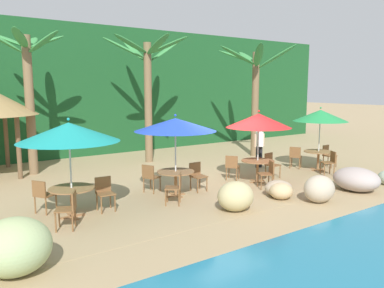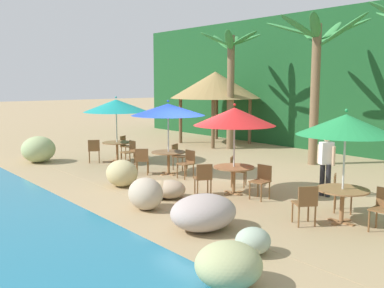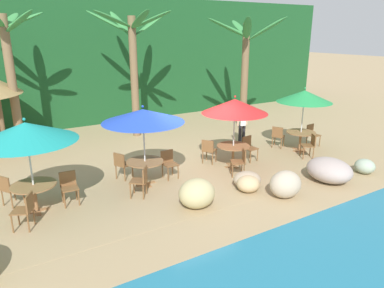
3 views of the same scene
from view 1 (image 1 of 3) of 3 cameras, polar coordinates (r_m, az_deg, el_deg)
name	(u,v)px [view 1 (image 1 of 3)]	position (r m, az deg, el deg)	size (l,w,h in m)	color
ground_plane	(218,187)	(12.43, 3.85, -6.35)	(120.00, 120.00, 0.00)	tan
terrace_deck	(218,187)	(12.43, 3.85, -6.34)	(18.00, 5.20, 0.01)	tan
foliage_backdrop	(106,91)	(19.86, -12.64, 7.73)	(28.00, 2.40, 6.00)	#194C23
rock_seawall	(307,191)	(10.96, 16.67, -6.68)	(16.38, 3.21, 0.98)	#BBA990
umbrella_teal	(69,132)	(9.62, -17.80, 1.68)	(2.42, 2.42, 2.45)	silver
dining_table_teal	(72,193)	(9.90, -17.41, -6.91)	(1.10, 1.10, 0.74)	olive
chair_teal_seaward	(105,191)	(10.23, -12.85, -6.83)	(0.45, 0.45, 0.87)	brown
chair_teal_inland	(43,194)	(10.42, -21.30, -6.91)	(0.59, 0.58, 0.87)	brown
chair_teal_left	(69,207)	(9.11, -17.75, -8.92)	(0.57, 0.57, 0.87)	brown
umbrella_blue	(175,125)	(11.03, -2.48, 2.89)	(2.37, 2.37, 2.41)	silver
dining_table_blue	(176,175)	(11.27, -2.44, -4.67)	(1.10, 1.10, 0.74)	olive
chair_blue_seaward	(197,174)	(11.85, 0.74, -4.52)	(0.43, 0.44, 0.87)	brown
chair_blue_inland	(150,176)	(11.68, -6.23, -4.76)	(0.57, 0.56, 0.87)	brown
chair_blue_left	(176,186)	(10.47, -2.35, -6.27)	(0.59, 0.59, 0.87)	brown
umbrella_red	(259,121)	(12.89, 9.87, 3.45)	(2.17, 2.17, 2.43)	silver
dining_table_red	(258,164)	(13.09, 9.70, -2.94)	(1.10, 1.10, 0.74)	olive
chair_red_seaward	(271,163)	(13.82, 11.63, -2.82)	(0.47, 0.47, 0.87)	brown
chair_red_inland	(232,166)	(13.19, 5.98, -3.23)	(0.59, 0.59, 0.87)	brown
chair_red_left	(268,172)	(12.35, 11.22, -4.15)	(0.57, 0.57, 0.87)	brown
umbrella_green	(320,116)	(15.35, 18.51, 4.01)	(2.04, 2.04, 2.44)	silver
dining_table_green	(318,154)	(15.53, 18.25, -1.47)	(1.10, 1.10, 0.74)	olive
chair_green_seaward	(328,154)	(16.31, 19.52, -1.43)	(0.46, 0.47, 0.87)	brown
chair_green_inland	(295,156)	(15.57, 15.09, -1.69)	(0.58, 0.58, 0.87)	brown
chair_green_left	(330,161)	(14.81, 19.80, -2.41)	(0.58, 0.58, 0.87)	brown
palm_tree_nearest	(28,79)	(15.05, -23.13, 8.85)	(2.78, 2.67, 5.14)	brown
palm_tree_second	(148,74)	(16.38, -6.56, 10.29)	(3.66, 3.72, 5.27)	brown
palm_tree_third	(255,80)	(17.95, 9.34, 9.32)	(3.82, 3.72, 5.02)	brown
waiter_in_white	(259,143)	(15.38, 9.96, 0.14)	(0.52, 0.39, 1.70)	#232328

